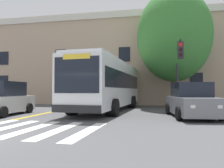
{
  "coord_description": "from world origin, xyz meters",
  "views": [
    {
      "loc": [
        5.56,
        -5.43,
        1.41
      ],
      "look_at": [
        2.8,
        8.68,
        1.83
      ],
      "focal_mm": 35.0,
      "sensor_mm": 36.0,
      "label": 1
    }
  ],
  "objects_px": {
    "traffic_light_near_corner": "(178,63)",
    "car_navy_behind_bus": "(138,94)",
    "car_silver_near_lane": "(3,100)",
    "car_grey_far_lane": "(191,101)",
    "street_tree_curbside_large": "(174,36)",
    "city_bus": "(109,84)"
  },
  "relations": [
    {
      "from": "traffic_light_near_corner",
      "to": "car_navy_behind_bus",
      "type": "bearing_deg",
      "value": 110.04
    },
    {
      "from": "car_silver_near_lane",
      "to": "traffic_light_near_corner",
      "type": "xyz_separation_m",
      "value": [
        10.09,
        3.79,
        2.32
      ]
    },
    {
      "from": "car_grey_far_lane",
      "to": "car_navy_behind_bus",
      "type": "relative_size",
      "value": 0.88
    },
    {
      "from": "car_navy_behind_bus",
      "to": "street_tree_curbside_large",
      "type": "height_order",
      "value": "street_tree_curbside_large"
    },
    {
      "from": "city_bus",
      "to": "traffic_light_near_corner",
      "type": "bearing_deg",
      "value": -2.65
    },
    {
      "from": "city_bus",
      "to": "car_navy_behind_bus",
      "type": "bearing_deg",
      "value": 81.66
    },
    {
      "from": "car_grey_far_lane",
      "to": "car_navy_behind_bus",
      "type": "bearing_deg",
      "value": 107.11
    },
    {
      "from": "car_silver_near_lane",
      "to": "traffic_light_near_corner",
      "type": "bearing_deg",
      "value": 20.6
    },
    {
      "from": "city_bus",
      "to": "car_silver_near_lane",
      "type": "distance_m",
      "value": 6.76
    },
    {
      "from": "car_navy_behind_bus",
      "to": "street_tree_curbside_large",
      "type": "relative_size",
      "value": 0.53
    },
    {
      "from": "car_silver_near_lane",
      "to": "street_tree_curbside_large",
      "type": "distance_m",
      "value": 13.48
    },
    {
      "from": "car_silver_near_lane",
      "to": "city_bus",
      "type": "bearing_deg",
      "value": 36.84
    },
    {
      "from": "traffic_light_near_corner",
      "to": "car_grey_far_lane",
      "type": "bearing_deg",
      "value": -83.15
    },
    {
      "from": "car_grey_far_lane",
      "to": "car_navy_behind_bus",
      "type": "xyz_separation_m",
      "value": [
        -3.74,
        12.14,
        0.2
      ]
    },
    {
      "from": "traffic_light_near_corner",
      "to": "street_tree_curbside_large",
      "type": "xyz_separation_m",
      "value": [
        0.02,
        3.57,
        2.71
      ]
    },
    {
      "from": "car_navy_behind_bus",
      "to": "car_grey_far_lane",
      "type": "bearing_deg",
      "value": -72.89
    },
    {
      "from": "car_silver_near_lane",
      "to": "street_tree_curbside_large",
      "type": "bearing_deg",
      "value": 36.08
    },
    {
      "from": "car_silver_near_lane",
      "to": "street_tree_curbside_large",
      "type": "height_order",
      "value": "street_tree_curbside_large"
    },
    {
      "from": "car_navy_behind_bus",
      "to": "car_silver_near_lane",
      "type": "bearing_deg",
      "value": -117.03
    },
    {
      "from": "traffic_light_near_corner",
      "to": "street_tree_curbside_large",
      "type": "height_order",
      "value": "street_tree_curbside_large"
    },
    {
      "from": "car_silver_near_lane",
      "to": "car_navy_behind_bus",
      "type": "relative_size",
      "value": 0.83
    },
    {
      "from": "car_grey_far_lane",
      "to": "street_tree_curbside_large",
      "type": "relative_size",
      "value": 0.46
    }
  ]
}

